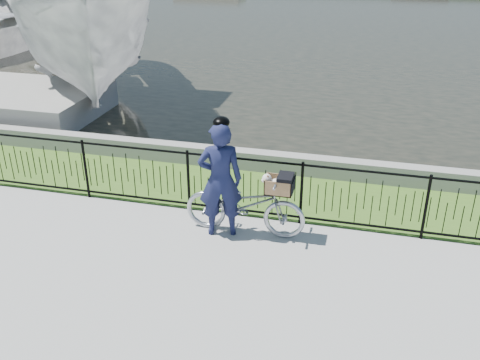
# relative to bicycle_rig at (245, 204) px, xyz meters

# --- Properties ---
(ground) EXTENTS (120.00, 120.00, 0.00)m
(ground) POSITION_rel_bicycle_rig_xyz_m (-0.16, -1.09, -0.54)
(ground) COLOR gray
(ground) RESTS_ON ground
(grass_strip) EXTENTS (60.00, 2.00, 0.01)m
(grass_strip) POSITION_rel_bicycle_rig_xyz_m (-0.16, 1.51, -0.53)
(grass_strip) COLOR #3E621E
(grass_strip) RESTS_ON ground
(quay_wall) EXTENTS (60.00, 0.30, 0.40)m
(quay_wall) POSITION_rel_bicycle_rig_xyz_m (-0.16, 2.51, -0.34)
(quay_wall) COLOR gray
(quay_wall) RESTS_ON ground
(fence) EXTENTS (14.00, 0.06, 1.15)m
(fence) POSITION_rel_bicycle_rig_xyz_m (-0.16, 0.51, 0.04)
(fence) COLOR black
(fence) RESTS_ON ground
(bicycle_rig) EXTENTS (2.00, 0.70, 1.14)m
(bicycle_rig) POSITION_rel_bicycle_rig_xyz_m (0.00, 0.00, 0.00)
(bicycle_rig) COLOR #A5A8B1
(bicycle_rig) RESTS_ON ground
(cyclist) EXTENTS (0.82, 0.65, 2.02)m
(cyclist) POSITION_rel_bicycle_rig_xyz_m (-0.39, -0.12, 0.46)
(cyclist) COLOR #161A3D
(cyclist) RESTS_ON ground
(boat_near) EXTENTS (8.06, 10.21, 5.55)m
(boat_near) POSITION_rel_bicycle_rig_xyz_m (-6.31, 6.70, 1.45)
(boat_near) COLOR #BAB9B9
(boat_near) RESTS_ON water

